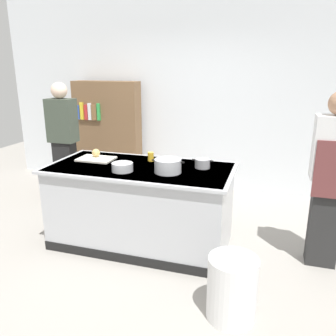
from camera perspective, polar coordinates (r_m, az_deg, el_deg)
name	(u,v)px	position (r m, az deg, el deg)	size (l,w,h in m)	color
ground_plane	(142,242)	(4.01, -4.36, -12.22)	(10.00, 10.00, 0.00)	#9E9991
back_wall	(188,94)	(5.53, 3.43, 12.14)	(6.40, 0.12, 3.00)	silver
counter_island	(141,204)	(3.80, -4.52, -6.07)	(1.98, 0.98, 0.90)	#B7BABF
cutting_board	(96,159)	(4.00, -11.85, 1.49)	(0.40, 0.28, 0.02)	silver
onion	(96,153)	(4.04, -11.89, 2.47)	(0.09, 0.09, 0.09)	tan
stock_pot	(168,166)	(3.43, -0.02, 0.36)	(0.34, 0.27, 0.14)	#B7BABF
sauce_pan	(202,163)	(3.61, 5.75, 0.77)	(0.22, 0.16, 0.10)	#99999E
mixing_bowl	(122,167)	(3.51, -7.60, 0.16)	(0.22, 0.22, 0.09)	#B7BABF
juice_cup	(151,157)	(3.86, -2.89, 1.90)	(0.07, 0.07, 0.10)	yellow
trash_bin	(232,288)	(2.88, 10.60, -19.05)	(0.39, 0.39, 0.52)	white
person_chef	(331,178)	(3.60, 25.42, -1.45)	(0.38, 0.25, 1.72)	#272727
person_guest	(64,141)	(5.08, -16.98, 4.34)	(0.38, 0.24, 1.72)	black
bookshelf	(108,134)	(5.79, -9.98, 5.65)	(1.10, 0.31, 1.70)	brown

